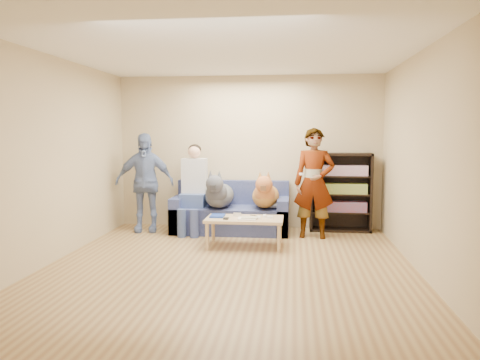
# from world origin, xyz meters

# --- Properties ---
(ground) EXTENTS (5.00, 5.00, 0.00)m
(ground) POSITION_xyz_m (0.00, 0.00, 0.00)
(ground) COLOR olive
(ground) RESTS_ON ground
(ceiling) EXTENTS (5.00, 5.00, 0.00)m
(ceiling) POSITION_xyz_m (0.00, 0.00, 2.60)
(ceiling) COLOR white
(ceiling) RESTS_ON ground
(wall_back) EXTENTS (4.50, 0.00, 4.50)m
(wall_back) POSITION_xyz_m (0.00, 2.50, 1.30)
(wall_back) COLOR tan
(wall_back) RESTS_ON ground
(wall_front) EXTENTS (4.50, 0.00, 4.50)m
(wall_front) POSITION_xyz_m (0.00, -2.50, 1.30)
(wall_front) COLOR tan
(wall_front) RESTS_ON ground
(wall_left) EXTENTS (0.00, 5.00, 5.00)m
(wall_left) POSITION_xyz_m (-2.25, 0.00, 1.30)
(wall_left) COLOR tan
(wall_left) RESTS_ON ground
(wall_right) EXTENTS (0.00, 5.00, 5.00)m
(wall_right) POSITION_xyz_m (2.25, 0.00, 1.30)
(wall_right) COLOR tan
(wall_right) RESTS_ON ground
(blanket) EXTENTS (0.36, 0.31, 0.12)m
(blanket) POSITION_xyz_m (0.46, 1.95, 0.49)
(blanket) COLOR #B4B4B9
(blanket) RESTS_ON sofa
(person_standing_right) EXTENTS (0.65, 0.45, 1.71)m
(person_standing_right) POSITION_xyz_m (1.09, 1.78, 0.85)
(person_standing_right) COLOR gray
(person_standing_right) RESTS_ON ground
(person_standing_left) EXTENTS (1.00, 0.53, 1.63)m
(person_standing_left) POSITION_xyz_m (-1.67, 1.93, 0.81)
(person_standing_left) COLOR #7C90C6
(person_standing_left) RESTS_ON ground
(held_controller) EXTENTS (0.07, 0.12, 0.03)m
(held_controller) POSITION_xyz_m (0.89, 1.58, 1.01)
(held_controller) COLOR white
(held_controller) RESTS_ON person_standing_right
(notebook_blue) EXTENTS (0.20, 0.26, 0.03)m
(notebook_blue) POSITION_xyz_m (-0.32, 1.11, 0.43)
(notebook_blue) COLOR #1B3697
(notebook_blue) RESTS_ON coffee_table
(papers) EXTENTS (0.26, 0.20, 0.02)m
(papers) POSITION_xyz_m (0.13, 0.96, 0.43)
(papers) COLOR silver
(papers) RESTS_ON coffee_table
(magazine) EXTENTS (0.22, 0.17, 0.01)m
(magazine) POSITION_xyz_m (0.16, 0.98, 0.44)
(magazine) COLOR #AEA58B
(magazine) RESTS_ON coffee_table
(camera_silver) EXTENTS (0.11, 0.06, 0.05)m
(camera_silver) POSITION_xyz_m (-0.04, 1.18, 0.45)
(camera_silver) COLOR silver
(camera_silver) RESTS_ON coffee_table
(controller_a) EXTENTS (0.04, 0.13, 0.03)m
(controller_a) POSITION_xyz_m (0.36, 1.16, 0.43)
(controller_a) COLOR white
(controller_a) RESTS_ON coffee_table
(controller_b) EXTENTS (0.09, 0.06, 0.03)m
(controller_b) POSITION_xyz_m (0.44, 1.08, 0.43)
(controller_b) COLOR white
(controller_b) RESTS_ON coffee_table
(headphone_cup_a) EXTENTS (0.07, 0.07, 0.02)m
(headphone_cup_a) POSITION_xyz_m (0.28, 1.04, 0.43)
(headphone_cup_a) COLOR white
(headphone_cup_a) RESTS_ON coffee_table
(headphone_cup_b) EXTENTS (0.07, 0.07, 0.02)m
(headphone_cup_b) POSITION_xyz_m (0.28, 1.12, 0.43)
(headphone_cup_b) COLOR white
(headphone_cup_b) RESTS_ON coffee_table
(pen_orange) EXTENTS (0.13, 0.06, 0.01)m
(pen_orange) POSITION_xyz_m (0.06, 0.90, 0.42)
(pen_orange) COLOR orange
(pen_orange) RESTS_ON coffee_table
(pen_black) EXTENTS (0.13, 0.08, 0.01)m
(pen_black) POSITION_xyz_m (0.20, 1.24, 0.42)
(pen_black) COLOR black
(pen_black) RESTS_ON coffee_table
(wallet) EXTENTS (0.07, 0.12, 0.02)m
(wallet) POSITION_xyz_m (-0.17, 0.94, 0.43)
(wallet) COLOR black
(wallet) RESTS_ON coffee_table
(sofa) EXTENTS (1.90, 0.85, 0.82)m
(sofa) POSITION_xyz_m (-0.25, 2.10, 0.28)
(sofa) COLOR #515B93
(sofa) RESTS_ON ground
(person_seated) EXTENTS (0.40, 0.73, 1.47)m
(person_seated) POSITION_xyz_m (-0.86, 1.97, 0.77)
(person_seated) COLOR #455C99
(person_seated) RESTS_ON sofa
(dog_gray) EXTENTS (0.44, 1.26, 0.64)m
(dog_gray) POSITION_xyz_m (-0.42, 1.86, 0.65)
(dog_gray) COLOR #54585F
(dog_gray) RESTS_ON sofa
(dog_tan) EXTENTS (0.43, 1.18, 0.63)m
(dog_tan) POSITION_xyz_m (0.33, 1.93, 0.65)
(dog_tan) COLOR #B67B37
(dog_tan) RESTS_ON sofa
(coffee_table) EXTENTS (1.10, 0.60, 0.42)m
(coffee_table) POSITION_xyz_m (0.08, 1.06, 0.37)
(coffee_table) COLOR tan
(coffee_table) RESTS_ON ground
(bookshelf) EXTENTS (1.00, 0.34, 1.30)m
(bookshelf) POSITION_xyz_m (1.55, 2.33, 0.68)
(bookshelf) COLOR black
(bookshelf) RESTS_ON ground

